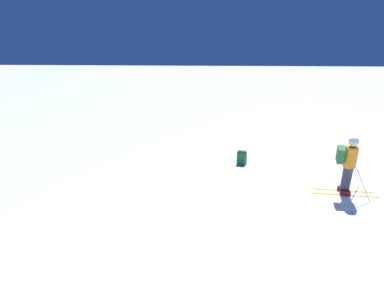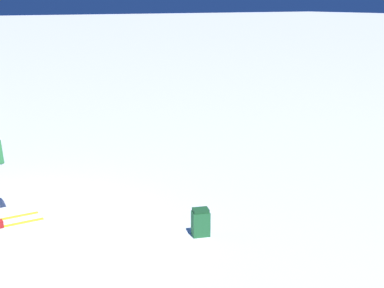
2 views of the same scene
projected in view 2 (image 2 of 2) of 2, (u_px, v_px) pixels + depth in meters
spare_backpack at (201, 222)px, 9.30m from camera, size 0.30×0.35×0.50m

